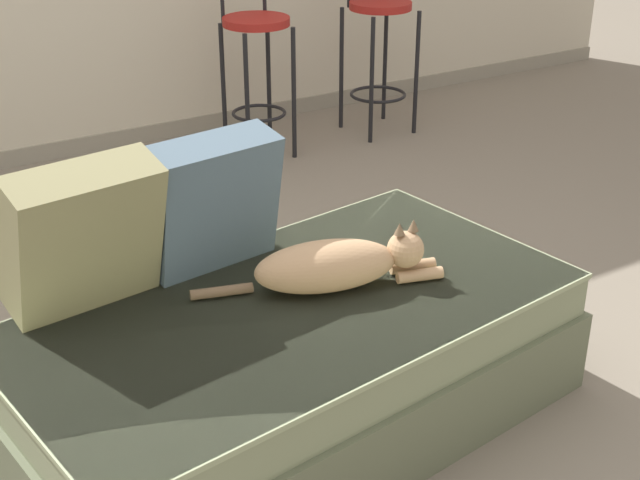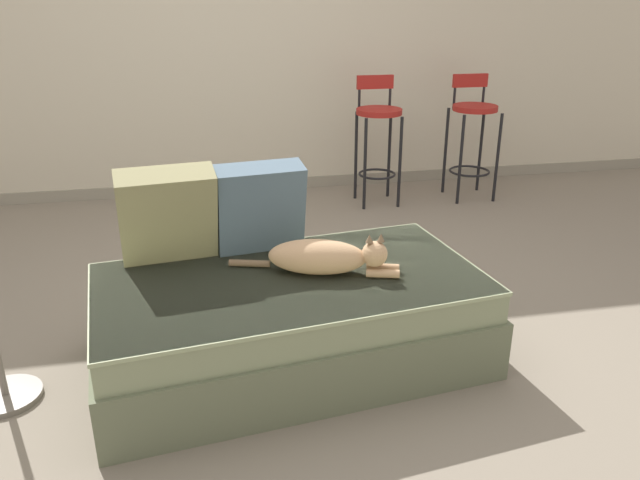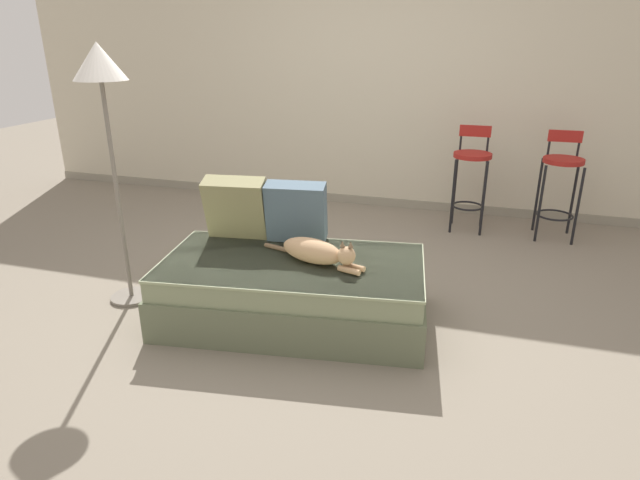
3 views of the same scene
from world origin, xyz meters
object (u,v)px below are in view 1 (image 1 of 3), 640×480
(throw_pillow_corner, at_px, (83,236))
(bar_stool_by_doorway, at_px, (378,32))
(bar_stool_near_window, at_px, (256,46))
(cat, at_px, (336,265))
(couch, at_px, (294,362))
(throw_pillow_middle, at_px, (212,202))

(throw_pillow_corner, relative_size, bar_stool_by_doorway, 0.47)
(bar_stool_near_window, bearing_deg, cat, -111.98)
(couch, relative_size, bar_stool_by_doorway, 1.85)
(throw_pillow_corner, height_order, throw_pillow_middle, throw_pillow_corner)
(couch, height_order, bar_stool_by_doorway, bar_stool_by_doorway)
(couch, xyz_separation_m, bar_stool_near_window, (0.99, 2.10, 0.37))
(throw_pillow_corner, bearing_deg, bar_stool_by_doorway, 39.03)
(throw_pillow_middle, xyz_separation_m, bar_stool_by_doorway, (1.84, 1.77, -0.05))
(throw_pillow_middle, distance_m, bar_stool_near_window, 2.07)
(throw_pillow_middle, distance_m, cat, 0.42)
(throw_pillow_middle, height_order, cat, throw_pillow_middle)
(couch, relative_size, throw_pillow_corner, 3.93)
(couch, xyz_separation_m, cat, (0.15, 0.02, 0.27))
(throw_pillow_middle, height_order, bar_stool_by_doorway, bar_stool_by_doorway)
(throw_pillow_corner, bearing_deg, throw_pillow_middle, 7.51)
(throw_pillow_middle, bearing_deg, bar_stool_by_doorway, 43.87)
(couch, height_order, cat, cat)
(throw_pillow_corner, distance_m, bar_stool_near_window, 2.35)
(couch, bearing_deg, throw_pillow_middle, 104.40)
(cat, xyz_separation_m, bar_stool_by_doorway, (1.60, 2.09, 0.08))
(cat, bearing_deg, bar_stool_near_window, 68.02)
(bar_stool_by_doorway, bearing_deg, throw_pillow_corner, -140.97)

